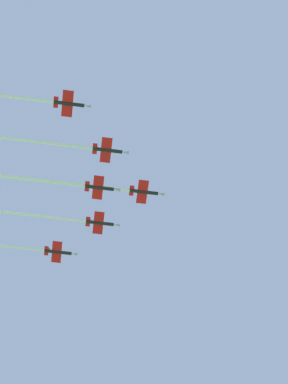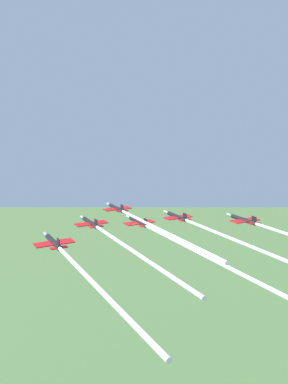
# 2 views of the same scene
# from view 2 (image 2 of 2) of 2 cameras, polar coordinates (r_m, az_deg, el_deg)

# --- Properties ---
(jet_lead) EXTENTS (27.97, 60.85, 2.75)m
(jet_lead) POSITION_cam_2_polar(r_m,az_deg,el_deg) (119.48, -0.38, -4.12)
(jet_lead) COLOR black
(jet_port_inner) EXTENTS (26.85, 58.22, 2.75)m
(jet_port_inner) POSITION_cam_2_polar(r_m,az_deg,el_deg) (101.31, -4.33, -6.69)
(jet_port_inner) COLOR black
(jet_starboard_inner) EXTENTS (29.08, 63.46, 2.75)m
(jet_starboard_inner) POSITION_cam_2_polar(r_m,az_deg,el_deg) (114.57, 10.10, -5.66)
(jet_starboard_inner) COLOR black
(jet_port_outer) EXTENTS (28.85, 62.91, 2.75)m
(jet_port_outer) POSITION_cam_2_polar(r_m,az_deg,el_deg) (105.21, 4.04, -6.75)
(jet_port_outer) COLOR black
(jet_starboard_outer) EXTENTS (26.10, 56.44, 2.75)m
(jet_starboard_outer) POSITION_cam_2_polar(r_m,az_deg,el_deg) (83.63, -9.93, -10.17)
(jet_starboard_outer) COLOR black
(jet_center_rear) EXTENTS (22.16, 47.20, 2.75)m
(jet_center_rear) POSITION_cam_2_polar(r_m,az_deg,el_deg) (118.92, 18.03, -5.14)
(jet_center_rear) COLOR black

